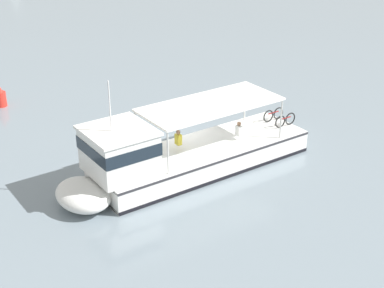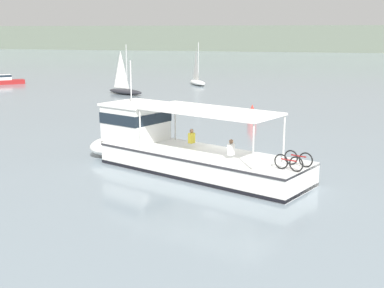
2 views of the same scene
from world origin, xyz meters
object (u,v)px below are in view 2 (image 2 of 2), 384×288
(sailboat_horizon_west, at_px, (125,89))
(ferry_main, at_px, (176,149))
(motorboat_horizon_east, at_px, (8,80))
(sailboat_near_starboard, at_px, (197,81))
(channel_buoy, at_px, (252,115))

(sailboat_horizon_west, bearing_deg, ferry_main, -62.76)
(ferry_main, xyz_separation_m, motorboat_horizon_east, (-33.30, 33.88, -0.47))
(ferry_main, bearing_deg, sailboat_near_starboard, 102.99)
(sailboat_horizon_west, distance_m, channel_buoy, 21.29)
(motorboat_horizon_east, relative_size, sailboat_near_starboard, 0.64)
(ferry_main, xyz_separation_m, sailboat_near_starboard, (-9.11, 39.51, -0.47))
(sailboat_horizon_west, height_order, motorboat_horizon_east, sailboat_horizon_west)
(motorboat_horizon_east, bearing_deg, ferry_main, -45.50)
(sailboat_horizon_west, xyz_separation_m, sailboat_near_starboard, (5.21, 11.69, 0.00))
(motorboat_horizon_east, xyz_separation_m, channel_buoy, (35.09, -19.97, 0.02))
(ferry_main, distance_m, sailboat_horizon_west, 31.29)
(sailboat_horizon_west, height_order, channel_buoy, sailboat_horizon_west)
(motorboat_horizon_east, height_order, channel_buoy, channel_buoy)
(ferry_main, distance_m, sailboat_near_starboard, 40.56)
(ferry_main, distance_m, motorboat_horizon_east, 47.51)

